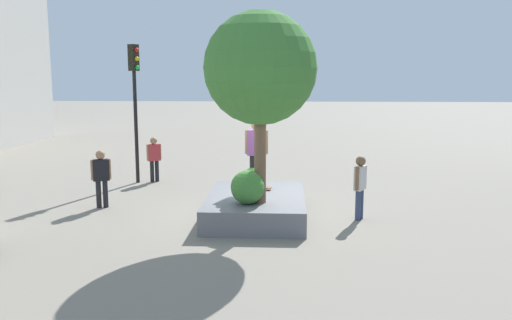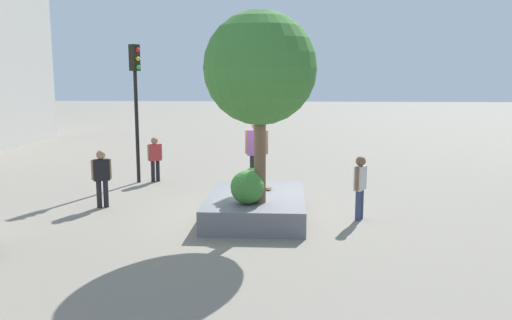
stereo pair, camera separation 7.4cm
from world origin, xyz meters
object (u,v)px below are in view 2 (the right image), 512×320
(skateboard, at_px, (257,188))
(pedestrian_crossing, at_px, (360,183))
(planter_ledge, at_px, (256,206))
(plaza_tree, at_px, (260,69))
(traffic_light_corner, at_px, (136,90))
(skateboarder, at_px, (257,148))
(bystander_watching, at_px, (102,175))
(passerby_with_bag, at_px, (155,156))

(skateboard, bearing_deg, pedestrian_crossing, -105.22)
(planter_ledge, distance_m, plaza_tree, 3.52)
(skateboard, height_order, traffic_light_corner, traffic_light_corner)
(skateboarder, relative_size, bystander_watching, 1.13)
(traffic_light_corner, relative_size, pedestrian_crossing, 2.84)
(plaza_tree, bearing_deg, traffic_light_corner, 41.32)
(skateboard, xyz_separation_m, bystander_watching, (0.12, 4.22, 0.28))
(plaza_tree, distance_m, skateboarder, 2.48)
(plaza_tree, distance_m, skateboard, 3.39)
(planter_ledge, distance_m, skateboard, 0.73)
(skateboard, bearing_deg, passerby_with_bag, 44.62)
(planter_ledge, xyz_separation_m, skateboarder, (0.65, 0.02, 1.39))
(skateboarder, distance_m, traffic_light_corner, 5.67)
(traffic_light_corner, height_order, bystander_watching, traffic_light_corner)
(plaza_tree, height_order, skateboarder, plaza_tree)
(planter_ledge, relative_size, plaza_tree, 0.79)
(pedestrian_crossing, distance_m, bystander_watching, 6.89)
(skateboard, bearing_deg, plaza_tree, -173.48)
(traffic_light_corner, bearing_deg, pedestrian_crossing, -122.01)
(skateboard, xyz_separation_m, pedestrian_crossing, (-0.71, -2.61, 0.29))
(planter_ledge, relative_size, skateboard, 4.36)
(plaza_tree, height_order, pedestrian_crossing, plaza_tree)
(passerby_with_bag, relative_size, bystander_watching, 0.96)
(plaza_tree, bearing_deg, passerby_with_bag, 36.77)
(planter_ledge, bearing_deg, plaza_tree, -169.68)
(pedestrian_crossing, relative_size, passerby_with_bag, 1.06)
(traffic_light_corner, xyz_separation_m, pedestrian_crossing, (-4.25, -6.80, -2.18))
(planter_ledge, bearing_deg, bystander_watching, 79.77)
(planter_ledge, relative_size, pedestrian_crossing, 2.21)
(skateboarder, bearing_deg, passerby_with_bag, 44.62)
(planter_ledge, bearing_deg, passerby_with_bag, 40.21)
(traffic_light_corner, relative_size, passerby_with_bag, 3.01)
(bystander_watching, bearing_deg, pedestrian_crossing, -96.92)
(skateboarder, distance_m, pedestrian_crossing, 2.81)
(passerby_with_bag, distance_m, bystander_watching, 3.64)
(skateboard, height_order, passerby_with_bag, passerby_with_bag)
(passerby_with_bag, height_order, bystander_watching, bystander_watching)
(traffic_light_corner, bearing_deg, skateboard, -130.21)
(passerby_with_bag, bearing_deg, pedestrian_crossing, -125.17)
(planter_ledge, xyz_separation_m, traffic_light_corner, (4.19, 4.21, 2.82))
(planter_ledge, distance_m, pedestrian_crossing, 2.67)
(planter_ledge, height_order, passerby_with_bag, passerby_with_bag)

